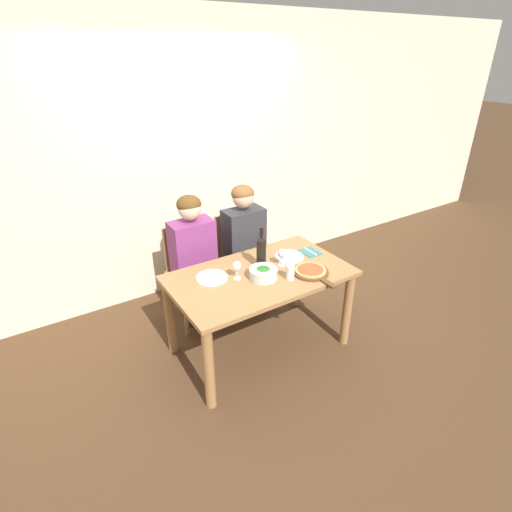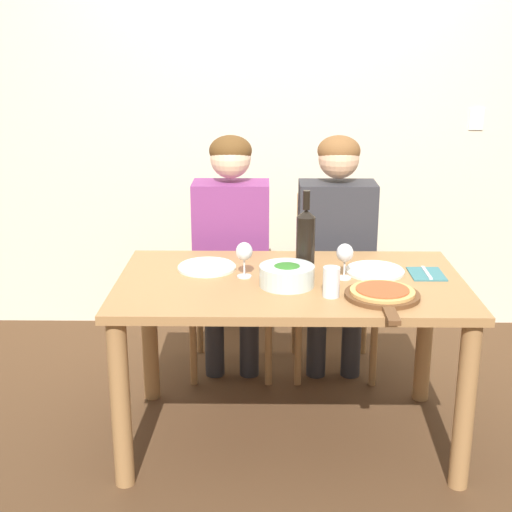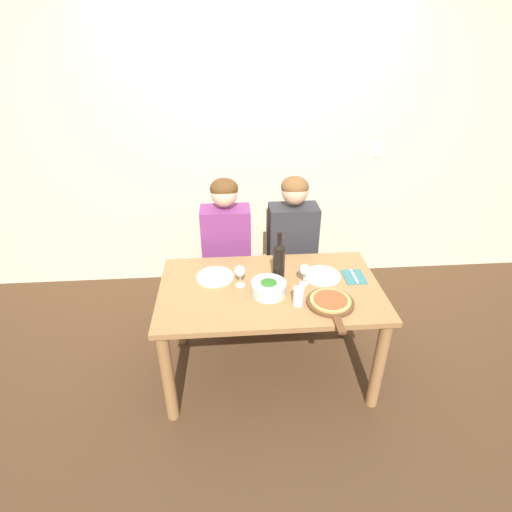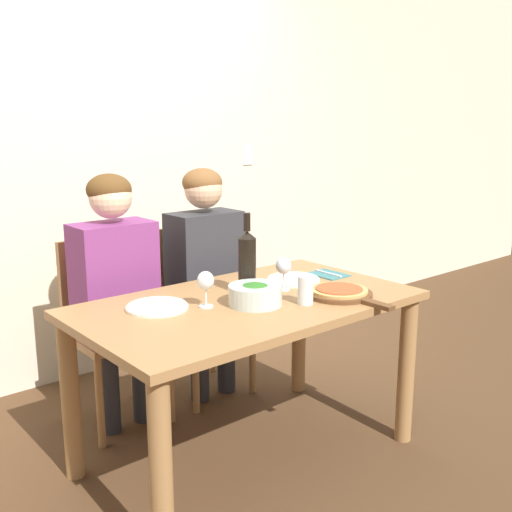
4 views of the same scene
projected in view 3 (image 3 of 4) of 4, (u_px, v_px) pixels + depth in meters
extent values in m
plane|color=#4C331E|center=(268.00, 369.00, 2.96)|extent=(40.00, 40.00, 0.00)
cube|color=beige|center=(254.00, 140.00, 3.46)|extent=(10.00, 0.05, 2.70)
cube|color=white|center=(377.00, 150.00, 3.56)|extent=(0.08, 0.01, 0.12)
cube|color=#9E7042|center=(270.00, 289.00, 2.60)|extent=(1.44, 0.83, 0.04)
cylinder|color=#9E7042|center=(168.00, 377.00, 2.43)|extent=(0.08, 0.08, 0.70)
cylinder|color=#9E7042|center=(379.00, 365.00, 2.52)|extent=(0.08, 0.08, 0.70)
cylinder|color=#9E7042|center=(178.00, 306.00, 3.05)|extent=(0.08, 0.08, 0.70)
cylinder|color=#9E7042|center=(348.00, 299.00, 3.13)|extent=(0.08, 0.08, 0.70)
cube|color=#9E7042|center=(227.00, 270.00, 3.31)|extent=(0.42, 0.42, 0.04)
cube|color=#9E7042|center=(226.00, 234.00, 3.36)|extent=(0.38, 0.03, 0.44)
cylinder|color=#9E7042|center=(205.00, 308.00, 3.25)|extent=(0.04, 0.04, 0.44)
cylinder|color=#9E7042|center=(252.00, 305.00, 3.27)|extent=(0.04, 0.04, 0.44)
cylinder|color=#9E7042|center=(207.00, 282.00, 3.58)|extent=(0.04, 0.04, 0.44)
cylinder|color=#9E7042|center=(249.00, 280.00, 3.60)|extent=(0.04, 0.04, 0.44)
cube|color=#9E7042|center=(291.00, 267.00, 3.34)|extent=(0.42, 0.42, 0.04)
cube|color=#9E7042|center=(288.00, 232.00, 3.39)|extent=(0.38, 0.03, 0.44)
cylinder|color=#9E7042|center=(270.00, 305.00, 3.28)|extent=(0.04, 0.04, 0.44)
cylinder|color=#9E7042|center=(315.00, 302.00, 3.31)|extent=(0.04, 0.04, 0.44)
cylinder|color=#9E7042|center=(265.00, 279.00, 3.61)|extent=(0.04, 0.04, 0.44)
cylinder|color=#9E7042|center=(307.00, 278.00, 3.64)|extent=(0.04, 0.04, 0.44)
cylinder|color=#28282D|center=(218.00, 297.00, 3.34)|extent=(0.10, 0.10, 0.47)
cylinder|color=#28282D|center=(239.00, 296.00, 3.35)|extent=(0.10, 0.10, 0.47)
cube|color=#7A3370|center=(226.00, 240.00, 3.15)|extent=(0.38, 0.22, 0.54)
cylinder|color=#7A3370|center=(201.00, 274.00, 2.99)|extent=(0.07, 0.31, 0.14)
cylinder|color=#7A3370|center=(254.00, 271.00, 3.02)|extent=(0.07, 0.31, 0.14)
sphere|color=beige|center=(224.00, 193.00, 2.95)|extent=(0.20, 0.20, 0.20)
ellipsoid|color=#563819|center=(224.00, 188.00, 2.94)|extent=(0.21, 0.21, 0.15)
cylinder|color=#28282D|center=(280.00, 295.00, 3.38)|extent=(0.10, 0.10, 0.47)
cylinder|color=#28282D|center=(301.00, 294.00, 3.39)|extent=(0.10, 0.10, 0.47)
cube|color=#2D2D33|center=(292.00, 238.00, 3.18)|extent=(0.38, 0.22, 0.54)
cylinder|color=#2D2D33|center=(271.00, 271.00, 3.03)|extent=(0.07, 0.31, 0.14)
cylinder|color=#2D2D33|center=(322.00, 269.00, 3.06)|extent=(0.07, 0.31, 0.14)
sphere|color=#DBAD89|center=(295.00, 191.00, 2.99)|extent=(0.20, 0.20, 0.20)
ellipsoid|color=brown|center=(295.00, 187.00, 2.98)|extent=(0.21, 0.21, 0.15)
cylinder|color=black|center=(279.00, 264.00, 2.60)|extent=(0.08, 0.08, 0.25)
cone|color=black|center=(279.00, 245.00, 2.53)|extent=(0.08, 0.08, 0.03)
cylinder|color=black|center=(280.00, 237.00, 2.50)|extent=(0.03, 0.03, 0.08)
cylinder|color=silver|center=(269.00, 288.00, 2.51)|extent=(0.22, 0.22, 0.08)
ellipsoid|color=#2D6B23|center=(269.00, 288.00, 2.50)|extent=(0.18, 0.18, 0.09)
cylinder|color=silver|center=(215.00, 277.00, 2.68)|extent=(0.25, 0.25, 0.01)
torus|color=silver|center=(215.00, 276.00, 2.68)|extent=(0.25, 0.25, 0.02)
cylinder|color=silver|center=(322.00, 276.00, 2.70)|extent=(0.25, 0.25, 0.01)
torus|color=silver|center=(322.00, 275.00, 2.69)|extent=(0.25, 0.25, 0.02)
cylinder|color=brown|center=(330.00, 302.00, 2.43)|extent=(0.29, 0.29, 0.02)
cube|color=brown|center=(339.00, 325.00, 2.24)|extent=(0.04, 0.14, 0.02)
cylinder|color=tan|center=(330.00, 300.00, 2.42)|extent=(0.25, 0.25, 0.01)
cylinder|color=#AD4C28|center=(331.00, 299.00, 2.42)|extent=(0.21, 0.21, 0.01)
cylinder|color=silver|center=(240.00, 285.00, 2.60)|extent=(0.06, 0.06, 0.01)
cylinder|color=silver|center=(240.00, 280.00, 2.58)|extent=(0.01, 0.01, 0.07)
ellipsoid|color=silver|center=(240.00, 271.00, 2.55)|extent=(0.07, 0.07, 0.08)
ellipsoid|color=maroon|center=(240.00, 273.00, 2.56)|extent=(0.06, 0.06, 0.03)
cylinder|color=silver|center=(303.00, 284.00, 2.62)|extent=(0.06, 0.06, 0.01)
cylinder|color=silver|center=(304.00, 279.00, 2.60)|extent=(0.01, 0.01, 0.07)
ellipsoid|color=silver|center=(305.00, 270.00, 2.56)|extent=(0.07, 0.07, 0.08)
ellipsoid|color=maroon|center=(304.00, 271.00, 2.57)|extent=(0.06, 0.06, 0.03)
cylinder|color=silver|center=(298.00, 296.00, 2.40)|extent=(0.07, 0.07, 0.12)
cube|color=#387075|center=(354.00, 277.00, 2.69)|extent=(0.14, 0.18, 0.01)
cube|color=silver|center=(354.00, 276.00, 2.69)|extent=(0.01, 0.17, 0.01)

